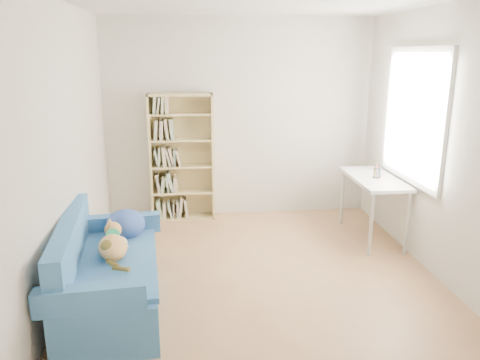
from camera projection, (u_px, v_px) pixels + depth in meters
name	position (u px, v px, depth m)	size (l,w,h in m)	color
ground	(259.00, 279.00, 4.59)	(4.00, 4.00, 0.00)	#9B6D46
room_shell	(271.00, 111.00, 4.20)	(3.54, 4.04, 2.62)	silver
sofa	(107.00, 272.00, 4.04)	(0.93, 1.70, 0.80)	#27588C
bookshelf	(182.00, 162.00, 6.10)	(0.83, 0.26, 1.65)	tan
desk	(374.00, 184.00, 5.45)	(0.50, 1.10, 0.75)	white
pen_cup	(377.00, 172.00, 5.39)	(0.09, 0.09, 0.17)	white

